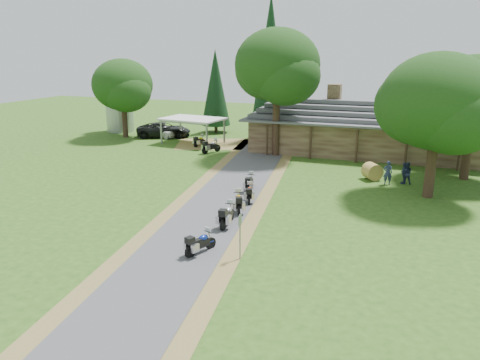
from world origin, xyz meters
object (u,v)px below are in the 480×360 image
(motorcycle_row_b, at_px, (227,214))
(car_dark_suv, at_px, (164,126))
(motorcycle_carport_b, at_px, (211,146))
(hay_bale, at_px, (372,171))
(carport, at_px, (193,131))
(motorcycle_row_d, at_px, (250,192))
(lodge, at_px, (363,126))
(motorcycle_carport_a, at_px, (200,140))
(motorcycle_row_a, at_px, (201,242))
(motorcycle_row_e, at_px, (250,182))
(motorcycle_row_c, at_px, (239,201))
(silo, at_px, (119,104))
(car_white_sedan, at_px, (159,129))

(motorcycle_row_b, bearing_deg, car_dark_suv, 31.99)
(motorcycle_carport_b, height_order, hay_bale, motorcycle_carport_b)
(car_dark_suv, bearing_deg, carport, -138.86)
(car_dark_suv, relative_size, motorcycle_row_d, 3.72)
(lodge, relative_size, motorcycle_row_b, 11.03)
(motorcycle_row_b, xyz_separation_m, motorcycle_carport_a, (-10.82, 19.53, -0.08))
(lodge, height_order, motorcycle_carport_a, lodge)
(motorcycle_row_a, xyz_separation_m, motorcycle_row_e, (-1.20, 10.59, 0.03))
(motorcycle_row_c, bearing_deg, motorcycle_row_b, 163.26)
(motorcycle_carport_a, bearing_deg, hay_bale, -102.41)
(motorcycle_row_e, bearing_deg, car_dark_suv, 35.15)
(motorcycle_row_c, xyz_separation_m, motorcycle_carport_a, (-10.58, 17.13, -0.05))
(hay_bale, bearing_deg, motorcycle_row_b, -117.69)
(lodge, xyz_separation_m, carport, (-16.86, -1.65, -1.13))
(silo, xyz_separation_m, car_dark_suv, (6.76, -1.63, -1.97))
(motorcycle_row_a, bearing_deg, motorcycle_row_d, 24.38)
(motorcycle_carport_b, relative_size, hay_bale, 1.56)
(motorcycle_carport_a, bearing_deg, car_dark_suv, 70.61)
(motorcycle_carport_b, bearing_deg, motorcycle_row_a, -131.80)
(silo, bearing_deg, car_white_sedan, -16.45)
(motorcycle_row_c, xyz_separation_m, motorcycle_carport_b, (-8.21, 14.64, 0.03))
(motorcycle_row_b, distance_m, motorcycle_row_d, 4.47)
(silo, bearing_deg, motorcycle_row_d, -40.65)
(car_white_sedan, bearing_deg, motorcycle_row_d, -131.37)
(motorcycle_row_c, xyz_separation_m, motorcycle_row_d, (-0.03, 2.07, -0.05))
(silo, height_order, car_white_sedan, silo)
(carport, xyz_separation_m, motorcycle_row_b, (12.05, -20.59, -0.65))
(motorcycle_row_e, bearing_deg, motorcycle_row_b, 179.45)
(lodge, bearing_deg, motorcycle_row_e, -110.63)
(motorcycle_row_d, bearing_deg, motorcycle_row_c, 163.41)
(motorcycle_row_b, xyz_separation_m, motorcycle_row_d, (-0.26, 4.47, -0.08))
(car_dark_suv, relative_size, motorcycle_row_e, 3.58)
(motorcycle_row_b, bearing_deg, motorcycle_carport_a, 24.72)
(silo, height_order, motorcycle_row_e, silo)
(lodge, relative_size, motorcycle_row_e, 12.02)
(motorcycle_row_a, bearing_deg, lodge, 11.31)
(motorcycle_row_a, distance_m, motorcycle_row_d, 8.33)
(motorcycle_row_a, bearing_deg, motorcycle_carport_b, 43.80)
(car_white_sedan, height_order, car_dark_suv, car_dark_suv)
(motorcycle_row_a, height_order, motorcycle_carport_a, motorcycle_row_a)
(lodge, height_order, motorcycle_carport_b, lodge)
(motorcycle_row_c, distance_m, motorcycle_row_e, 4.42)
(silo, distance_m, motorcycle_carport_b, 16.88)
(motorcycle_row_c, distance_m, motorcycle_row_d, 2.07)
(motorcycle_row_a, bearing_deg, motorcycle_row_e, 27.86)
(motorcycle_row_b, bearing_deg, motorcycle_row_c, 1.27)
(hay_bale, bearing_deg, motorcycle_row_d, -130.22)
(lodge, bearing_deg, hay_bale, -79.50)
(carport, distance_m, motorcycle_carport_a, 1.79)
(motorcycle_row_e, relative_size, motorcycle_carport_a, 1.05)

